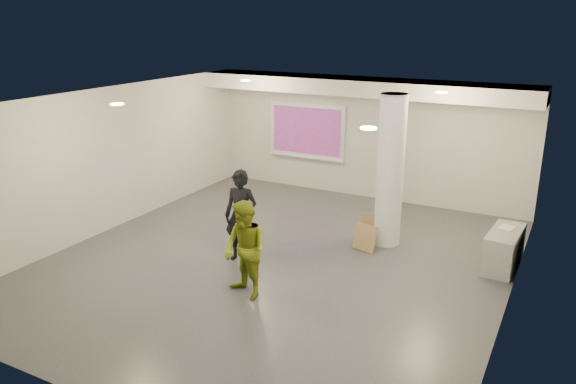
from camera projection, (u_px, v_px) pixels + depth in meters
The scene contains 19 objects.
floor at pixel (278, 262), 10.46m from camera, with size 8.00×9.00×0.01m, color #373A3E.
ceiling at pixel (277, 100), 9.55m from camera, with size 8.00×9.00×0.01m, color white.
wall_back at pixel (366, 138), 13.80m from camera, with size 8.00×0.01×3.00m, color silver.
wall_front at pixel (81, 288), 6.22m from camera, with size 8.00×0.01×3.00m, color silver.
wall_left at pixel (111, 159), 11.79m from camera, with size 0.01×9.00×3.00m, color silver.
wall_right at pixel (516, 221), 8.22m from camera, with size 0.01×9.00×3.00m, color silver.
soffit_band at pixel (360, 86), 12.94m from camera, with size 8.00×1.10×0.36m, color white.
downlight_nw at pixel (246, 81), 12.65m from camera, with size 0.22×0.22×0.02m, color #E5B47B.
downlight_ne at pixel (442, 93), 10.68m from camera, with size 0.22×0.22×0.02m, color #E5B47B.
downlight_sw at pixel (117, 104), 9.28m from camera, with size 0.22×0.22×0.02m, color #E5B47B.
downlight_se at pixel (369, 128), 7.31m from camera, with size 0.22×0.22×0.02m, color #E5B47B.
column at pixel (390, 171), 10.85m from camera, with size 0.52×0.52×3.00m, color white.
projection_screen at pixel (307, 131), 14.46m from camera, with size 2.10×0.13×1.42m.
credenza at pixel (504, 249), 10.11m from camera, with size 0.51×1.21×0.71m, color gray.
papers_stack at pixel (507, 228), 10.14m from camera, with size 0.24×0.30×0.02m, color silver.
cardboard_back at pixel (372, 227), 11.34m from camera, with size 0.53×0.05×0.57m, color #A07E4C.
cardboard_front at pixel (365, 238), 10.90m from camera, with size 0.48×0.05×0.52m, color #A07E4C.
woman at pixel (241, 216), 10.28m from camera, with size 0.63×0.41×1.73m, color black.
man at pixel (245, 250), 8.94m from camera, with size 0.78×0.61×1.61m, color olive.
Camera 1 is at (4.66, -8.37, 4.38)m, focal length 35.00 mm.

